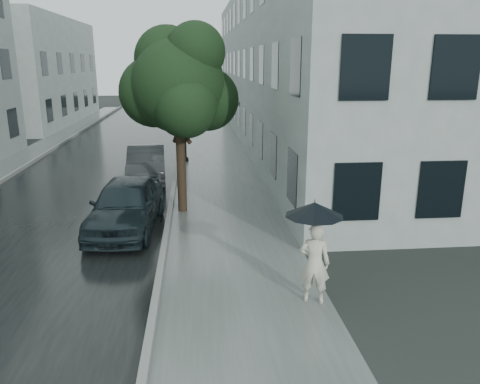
{
  "coord_description": "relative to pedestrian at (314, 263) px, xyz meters",
  "views": [
    {
      "loc": [
        -0.66,
        -9.44,
        4.75
      ],
      "look_at": [
        0.49,
        2.79,
        1.3
      ],
      "focal_mm": 35.0,
      "sensor_mm": 36.0,
      "label": 1
    }
  ],
  "objects": [
    {
      "name": "ground",
      "position": [
        -1.63,
        1.0,
        -0.85
      ],
      "size": [
        120.0,
        120.0,
        0.0
      ],
      "primitive_type": "plane",
      "color": "black",
      "rests_on": "ground"
    },
    {
      "name": "car_far",
      "position": [
        -4.36,
        10.54,
        -0.14
      ],
      "size": [
        1.79,
        4.34,
        1.4
      ],
      "primitive_type": "imported",
      "rotation": [
        0.0,
        0.0,
        0.07
      ],
      "color": "#272B2D",
      "rests_on": "ground"
    },
    {
      "name": "sidewalk",
      "position": [
        -1.38,
        13.0,
        -0.84
      ],
      "size": [
        3.5,
        60.0,
        0.01
      ],
      "primitive_type": "cube",
      "color": "slate",
      "rests_on": "ground"
    },
    {
      "name": "car_near",
      "position": [
        -4.37,
        4.71,
        -0.09
      ],
      "size": [
        2.09,
        4.53,
        1.5
      ],
      "primitive_type": "imported",
      "rotation": [
        0.0,
        0.0,
        -0.07
      ],
      "color": "black",
      "rests_on": "ground"
    },
    {
      "name": "umbrella",
      "position": [
        -0.04,
        0.03,
        1.13
      ],
      "size": [
        1.42,
        1.42,
        1.23
      ],
      "rotation": [
        0.0,
        0.0,
        -0.26
      ],
      "color": "black",
      "rests_on": "ground"
    },
    {
      "name": "building_far_b",
      "position": [
        -15.4,
        31.0,
        3.15
      ],
      "size": [
        7.02,
        18.0,
        8.0
      ],
      "color": "#95A29D",
      "rests_on": "ground"
    },
    {
      "name": "lamp_post",
      "position": [
        -2.99,
        14.17,
        2.19
      ],
      "size": [
        0.82,
        0.46,
        5.32
      ],
      "rotation": [
        0.0,
        0.0,
        0.3
      ],
      "color": "black",
      "rests_on": "ground"
    },
    {
      "name": "street_tree",
      "position": [
        -2.8,
        6.42,
        3.22
      ],
      "size": [
        3.77,
        3.42,
        5.91
      ],
      "color": "#332619",
      "rests_on": "ground"
    },
    {
      "name": "pedestrian",
      "position": [
        0.0,
        0.0,
        0.0
      ],
      "size": [
        0.7,
        0.56,
        1.68
      ],
      "primitive_type": "imported",
      "rotation": [
        0.0,
        0.0,
        2.84
      ],
      "color": "beige",
      "rests_on": "sidewalk"
    },
    {
      "name": "kerb_near",
      "position": [
        -3.2,
        13.0,
        -0.77
      ],
      "size": [
        0.15,
        60.0,
        0.15
      ],
      "primitive_type": "cube",
      "color": "slate",
      "rests_on": "ground"
    },
    {
      "name": "kerb_far",
      "position": [
        -10.2,
        13.0,
        -0.77
      ],
      "size": [
        0.15,
        60.0,
        0.15
      ],
      "primitive_type": "cube",
      "color": "slate",
      "rests_on": "ground"
    },
    {
      "name": "building_near",
      "position": [
        3.84,
        20.5,
        3.65
      ],
      "size": [
        7.02,
        36.0,
        9.0
      ],
      "color": "#95A29D",
      "rests_on": "ground"
    },
    {
      "name": "asphalt_road",
      "position": [
        -6.7,
        13.0,
        -0.85
      ],
      "size": [
        6.85,
        60.0,
        0.0
      ],
      "primitive_type": "cube",
      "color": "black",
      "rests_on": "ground"
    },
    {
      "name": "sidewalk_far",
      "position": [
        -11.13,
        13.0,
        -0.84
      ],
      "size": [
        1.7,
        60.0,
        0.01
      ],
      "primitive_type": "cube",
      "color": "#4C5451",
      "rests_on": "ground"
    }
  ]
}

